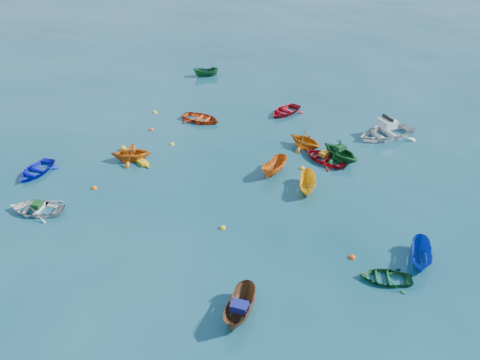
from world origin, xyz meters
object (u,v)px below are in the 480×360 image
Objects in this scene: motorboat_white at (385,136)px; dinghy_white_near at (37,211)px; kayak_yellow at (136,159)px; dinghy_blue_sw at (36,173)px.

dinghy_white_near is at bearing -90.53° from motorboat_white.
kayak_yellow is at bearing -102.78° from motorboat_white.
kayak_yellow is (-0.14, 7.68, 0.00)m from dinghy_white_near.
dinghy_blue_sw is at bearing -101.14° from motorboat_white.
dinghy_white_near is (3.90, -2.41, 0.00)m from dinghy_blue_sw.
dinghy_white_near is 24.62m from motorboat_white.
dinghy_blue_sw reaches higher than kayak_yellow.
dinghy_blue_sw is 0.66× the size of motorboat_white.
motorboat_white is (16.05, 19.01, 0.00)m from dinghy_blue_sw.
dinghy_white_near is 0.69× the size of motorboat_white.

